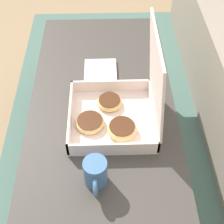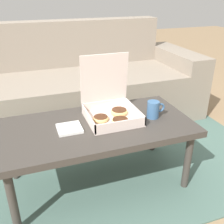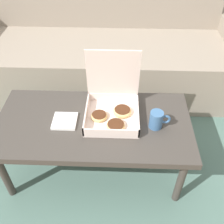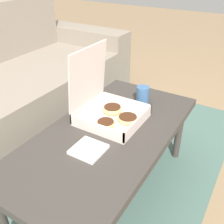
% 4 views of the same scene
% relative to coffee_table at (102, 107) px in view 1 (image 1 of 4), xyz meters
% --- Properties ---
extents(ground_plane, '(12.00, 12.00, 0.00)m').
position_rel_coffee_table_xyz_m(ground_plane, '(0.00, 0.18, -0.40)').
color(ground_plane, '#937756').
extents(area_rug, '(2.65, 2.00, 0.01)m').
position_rel_coffee_table_xyz_m(area_rug, '(0.00, 0.48, -0.39)').
color(area_rug, '#4C6B60').
rests_on(area_rug, ground_plane).
extents(coffee_table, '(1.15, 0.57, 0.44)m').
position_rel_coffee_table_xyz_m(coffee_table, '(0.00, 0.00, 0.00)').
color(coffee_table, '#3D3833').
rests_on(coffee_table, ground_plane).
extents(pastry_box, '(0.31, 0.32, 0.38)m').
position_rel_coffee_table_xyz_m(pastry_box, '(0.11, 0.06, 0.11)').
color(pastry_box, silver).
rests_on(pastry_box, coffee_table).
extents(coffee_mug, '(0.12, 0.08, 0.11)m').
position_rel_coffee_table_xyz_m(coffee_mug, '(0.36, -0.02, 0.10)').
color(coffee_mug, '#3D6693').
rests_on(coffee_mug, coffee_table).
extents(napkin_stack, '(0.14, 0.14, 0.02)m').
position_rel_coffee_table_xyz_m(napkin_stack, '(-0.17, -0.01, 0.05)').
color(napkin_stack, white).
rests_on(napkin_stack, coffee_table).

